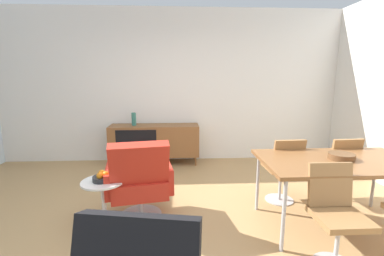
% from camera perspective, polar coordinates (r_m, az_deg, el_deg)
% --- Properties ---
extents(ground_plane, '(8.32, 8.32, 0.00)m').
position_cam_1_polar(ground_plane, '(2.92, -5.29, -21.91)').
color(ground_plane, tan).
extents(wall_back, '(6.80, 0.12, 2.80)m').
position_cam_1_polar(wall_back, '(5.05, -4.54, 8.86)').
color(wall_back, white).
rests_on(wall_back, ground_plane).
extents(sideboard, '(1.60, 0.45, 0.72)m').
position_cam_1_polar(sideboard, '(4.90, -8.06, -2.63)').
color(sideboard, brown).
rests_on(sideboard, ground_plane).
extents(vase_cobalt, '(0.08, 0.08, 0.23)m').
position_cam_1_polar(vase_cobalt, '(4.87, -12.38, 1.88)').
color(vase_cobalt, '#337266').
rests_on(vase_cobalt, sideboard).
extents(dining_table, '(1.60, 0.90, 0.74)m').
position_cam_1_polar(dining_table, '(3.16, 29.03, -6.72)').
color(dining_table, brown).
rests_on(dining_table, ground_plane).
extents(wooden_bowl_on_table, '(0.26, 0.26, 0.06)m').
position_cam_1_polar(wooden_bowl_on_table, '(3.17, 29.42, -5.31)').
color(wooden_bowl_on_table, brown).
rests_on(wooden_bowl_on_table, dining_table).
extents(dining_chair_back_right, '(0.42, 0.45, 0.86)m').
position_cam_1_polar(dining_chair_back_right, '(3.86, 28.81, -7.20)').
color(dining_chair_back_right, '#9E7042').
rests_on(dining_chair_back_right, ground_plane).
extents(dining_chair_back_left, '(0.42, 0.44, 0.86)m').
position_cam_1_polar(dining_chair_back_left, '(3.54, 19.04, -7.97)').
color(dining_chair_back_left, '#9E7042').
rests_on(dining_chair_back_left, ground_plane).
extents(dining_chair_front_left, '(0.40, 0.43, 0.86)m').
position_cam_1_polar(dining_chair_front_left, '(2.62, 28.49, -15.57)').
color(dining_chair_front_left, '#9E7042').
rests_on(dining_chair_front_left, ground_plane).
extents(lounge_chair_red, '(0.79, 0.75, 0.95)m').
position_cam_1_polar(lounge_chair_red, '(3.04, -11.20, -10.80)').
color(lounge_chair_red, red).
rests_on(lounge_chair_red, ground_plane).
extents(side_table_round, '(0.44, 0.44, 0.52)m').
position_cam_1_polar(side_table_round, '(3.03, -18.40, -14.18)').
color(side_table_round, white).
rests_on(side_table_round, ground_plane).
extents(fruit_bowl, '(0.20, 0.20, 0.11)m').
position_cam_1_polar(fruit_bowl, '(2.94, -18.67, -9.97)').
color(fruit_bowl, '#262628').
rests_on(fruit_bowl, side_table_round).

